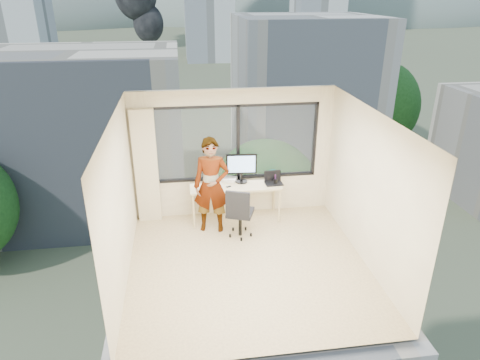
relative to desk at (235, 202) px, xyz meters
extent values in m
cube|color=beige|center=(0.00, -1.66, -0.38)|extent=(4.00, 4.00, 0.01)
cube|color=white|center=(0.00, -1.66, 2.23)|extent=(4.00, 4.00, 0.01)
cube|color=beige|center=(0.00, -3.66, 0.93)|extent=(4.00, 0.01, 2.60)
cube|color=beige|center=(-2.00, -1.66, 0.93)|extent=(0.01, 4.00, 2.60)
cube|color=beige|center=(2.00, -1.66, 0.93)|extent=(0.01, 4.00, 2.60)
cube|color=beige|center=(-1.72, 0.22, 0.77)|extent=(0.45, 0.14, 2.30)
cube|color=#CAB987|center=(0.00, 0.00, 0.00)|extent=(1.80, 0.60, 0.75)
imported|color=#2D2D33|center=(-0.50, -0.35, 0.56)|extent=(0.75, 0.56, 1.86)
cube|color=white|center=(-0.09, 0.23, 0.41)|extent=(0.35, 0.32, 0.07)
cube|color=black|center=(-0.14, -0.06, 0.38)|extent=(0.11, 0.08, 0.01)
cylinder|color=black|center=(0.80, -0.05, 0.43)|extent=(0.10, 0.10, 0.10)
ellipsoid|color=#0E554C|center=(0.80, 0.21, 0.48)|extent=(0.30, 0.20, 0.21)
cube|color=#515B3D|center=(0.00, 118.34, -14.38)|extent=(400.00, 400.00, 0.04)
cube|color=beige|center=(-9.00, 28.34, -7.38)|extent=(16.00, 12.00, 14.00)
cube|color=silver|center=(12.00, 36.34, -6.38)|extent=(14.00, 13.00, 16.00)
cube|color=silver|center=(-35.00, 93.34, -0.38)|extent=(14.00, 14.00, 28.00)
cube|color=silver|center=(8.00, 118.34, 0.62)|extent=(13.00, 13.00, 30.00)
cube|color=silver|center=(45.00, 138.34, -1.38)|extent=(15.00, 15.00, 26.00)
ellipsoid|color=slate|center=(100.00, 318.34, -14.38)|extent=(300.00, 220.00, 96.00)
camera|label=1|loc=(-0.99, -7.71, 3.92)|focal=32.22mm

